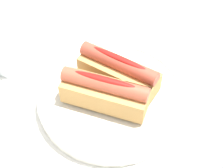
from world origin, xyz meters
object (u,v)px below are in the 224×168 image
(serving_bowl, at_px, (112,96))
(hotdog_back, at_px, (105,92))
(hotdog_front, at_px, (119,71))
(water_glass, at_px, (7,54))

(serving_bowl, relative_size, hotdog_back, 1.76)
(serving_bowl, bearing_deg, hotdog_front, -88.23)
(hotdog_back, xyz_separation_m, water_glass, (0.23, -0.01, -0.02))
(hotdog_back, height_order, water_glass, hotdog_back)
(hotdog_front, height_order, water_glass, hotdog_front)
(serving_bowl, distance_m, hotdog_front, 0.05)
(serving_bowl, xyz_separation_m, water_glass, (0.23, 0.02, 0.02))
(serving_bowl, xyz_separation_m, hotdog_back, (-0.00, 0.03, 0.04))
(hotdog_back, distance_m, water_glass, 0.23)
(serving_bowl, relative_size, water_glass, 3.04)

